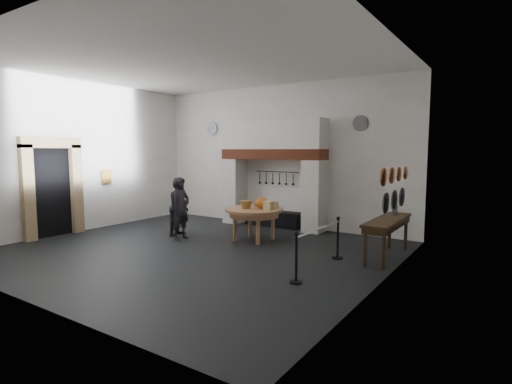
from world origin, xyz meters
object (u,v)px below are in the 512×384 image
Objects in this scene: visitor_near at (181,209)px; barrier_post_far at (338,239)px; barrier_post_near at (296,259)px; work_table at (254,210)px; visitor_far at (180,206)px; iron_range at (273,219)px; side_table at (388,220)px.

barrier_post_far is at bearing -84.23° from visitor_near.
barrier_post_near is at bearing -109.87° from visitor_near.
barrier_post_near is (4.34, -1.49, -0.40)m from visitor_near.
visitor_far is (-2.15, -0.59, -0.00)m from work_table.
iron_range is 4.05m from barrier_post_far.
iron_range is 3.09m from visitor_far.
side_table reaches higher than iron_range.
barrier_post_near is (3.19, -4.49, 0.20)m from iron_range.
visitor_far reaches higher than iron_range.
barrier_post_near is at bearing -54.60° from iron_range.
visitor_far is 4.76m from barrier_post_far.
visitor_near is 1.89× the size of barrier_post_far.
iron_range is at bearing 125.40° from barrier_post_near.
iron_range is at bearing 106.53° from work_table.
side_table is 2.44× the size of barrier_post_near.
barrier_post_far is (2.59, -0.48, -0.39)m from work_table.
work_table is 2.67m from barrier_post_far.
side_table reaches higher than work_table.
visitor_far is at bearing -172.11° from side_table.
barrier_post_near is 1.00× the size of barrier_post_far.
visitor_far reaches higher than side_table.
side_table is (5.25, 1.18, 0.02)m from visitor_near.
visitor_near is 4.61m from barrier_post_near.
visitor_near is at bearing -150.49° from work_table.
barrier_post_near is at bearing -90.00° from barrier_post_far.
visitor_near reaches higher than iron_range.
side_table is 2.44× the size of barrier_post_far.
visitor_far is 5.12m from barrier_post_near.
visitor_far is 0.76× the size of side_table.
iron_range is 4.53m from side_table.
side_table is at bearing 3.16° from work_table.
barrier_post_far is (4.74, 0.11, -0.39)m from visitor_far.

